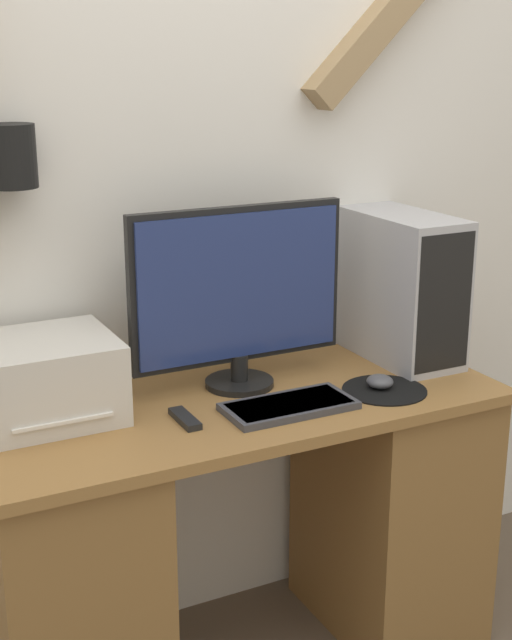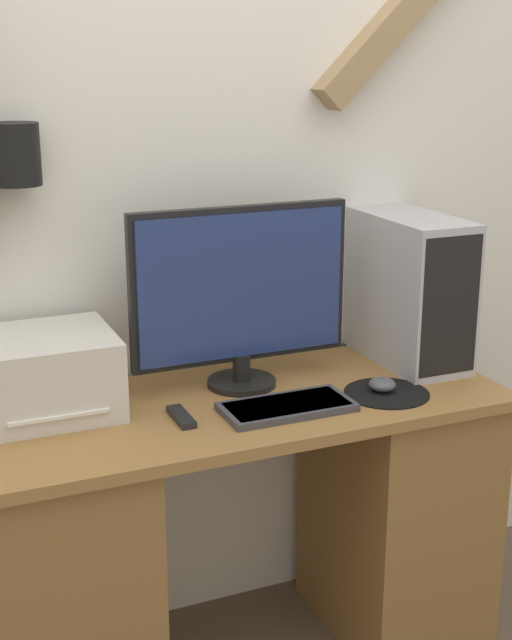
# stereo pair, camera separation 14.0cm
# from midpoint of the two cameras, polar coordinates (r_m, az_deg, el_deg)

# --- Properties ---
(wall_back) EXTENTS (6.40, 0.17, 2.70)m
(wall_back) POSITION_cam_midpoint_polar(r_m,az_deg,el_deg) (2.43, -6.19, 10.08)
(wall_back) COLOR white
(wall_back) RESTS_ON ground_plane
(desk) EXTENTS (1.35, 0.56, 0.79)m
(desk) POSITION_cam_midpoint_polar(r_m,az_deg,el_deg) (2.44, -2.56, -13.51)
(desk) COLOR olive
(desk) RESTS_ON ground_plane
(monitor) EXTENTS (0.59, 0.18, 0.48)m
(monitor) POSITION_cam_midpoint_polar(r_m,az_deg,el_deg) (2.29, -2.89, 1.81)
(monitor) COLOR black
(monitor) RESTS_ON desk
(keyboard) EXTENTS (0.32, 0.16, 0.02)m
(keyboard) POSITION_cam_midpoint_polar(r_m,az_deg,el_deg) (2.21, 0.31, -5.52)
(keyboard) COLOR #3D3D42
(keyboard) RESTS_ON desk
(mousepad) EXTENTS (0.22, 0.22, 0.00)m
(mousepad) POSITION_cam_midpoint_polar(r_m,az_deg,el_deg) (2.34, 6.53, -4.49)
(mousepad) COLOR black
(mousepad) RESTS_ON desk
(mouse) EXTENTS (0.07, 0.07, 0.03)m
(mouse) POSITION_cam_midpoint_polar(r_m,az_deg,el_deg) (2.34, 6.24, -3.95)
(mouse) COLOR #4C4C51
(mouse) RESTS_ON mousepad
(computer_tower) EXTENTS (0.19, 0.41, 0.42)m
(computer_tower) POSITION_cam_midpoint_polar(r_m,az_deg,el_deg) (2.55, 7.67, 2.13)
(computer_tower) COLOR #B2B2B7
(computer_tower) RESTS_ON desk
(printer) EXTENTS (0.33, 0.31, 0.20)m
(printer) POSITION_cam_midpoint_polar(r_m,az_deg,el_deg) (2.21, -15.13, -3.69)
(printer) COLOR beige
(printer) RESTS_ON desk
(remote_control) EXTENTS (0.04, 0.13, 0.02)m
(remote_control) POSITION_cam_midpoint_polar(r_m,az_deg,el_deg) (2.15, -6.45, -6.32)
(remote_control) COLOR black
(remote_control) RESTS_ON desk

